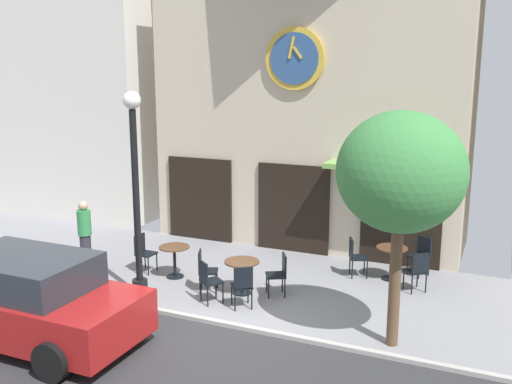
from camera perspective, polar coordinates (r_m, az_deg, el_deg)
ground_plane at (r=10.68m, az=-4.60°, el=-14.14°), size 24.00×10.63×0.13m
clock_building at (r=15.91m, az=5.76°, el=13.79°), size 8.28×4.19×9.97m
street_lamp at (r=11.95m, az=-11.81°, el=-0.35°), size 0.36×0.36×4.27m
street_tree at (r=9.67m, az=14.15°, el=1.79°), size 2.13×1.92×4.05m
cafe_table_near_curb at (r=13.35m, az=-8.08°, el=-6.25°), size 0.70×0.70×0.73m
cafe_table_near_door at (r=12.29m, az=-1.41°, el=-7.73°), size 0.75×0.75×0.72m
cafe_table_center_left at (r=13.43m, az=13.28°, el=-6.27°), size 0.70×0.70×0.76m
cafe_chair_by_entrance at (r=13.92m, az=16.06°, el=-5.80°), size 0.55×0.55×0.90m
cafe_chair_outer at (r=13.83m, az=-11.12°, el=-5.67°), size 0.41×0.41×0.90m
cafe_chair_right_end at (r=12.19m, az=2.36°, el=-7.88°), size 0.55×0.55×0.90m
cafe_chair_facing_street at (r=11.53m, az=-1.36°, el=-9.06°), size 0.56×0.56×0.90m
cafe_chair_near_tree at (r=11.84m, az=-4.79°, el=-8.54°), size 0.56×0.56×0.90m
cafe_chair_curbside at (r=12.45m, az=-5.12°, el=-7.48°), size 0.53×0.53×0.90m
cafe_chair_mid_row at (r=12.82m, az=15.73°, el=-7.33°), size 0.56×0.56×0.90m
cafe_chair_corner at (r=13.46m, az=9.81°, el=-6.11°), size 0.53×0.53×0.90m
pedestrian_green at (r=14.24m, az=-16.61°, el=-4.04°), size 0.36×0.36×1.67m
parked_car_red at (r=10.99m, az=-21.96°, el=-9.78°), size 4.30×2.03×1.55m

